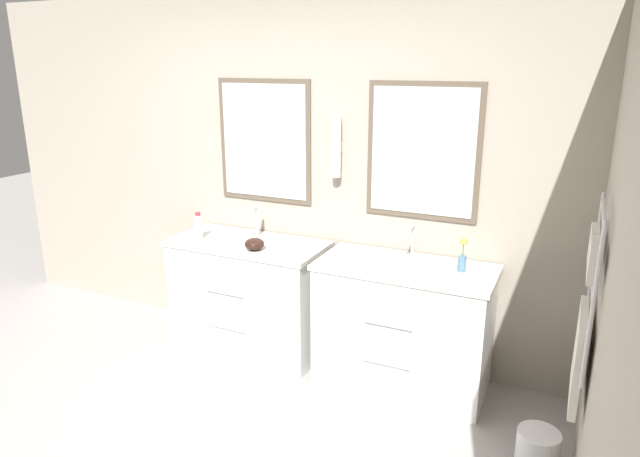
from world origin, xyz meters
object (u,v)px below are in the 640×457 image
object	(u,v)px
vanity_left	(247,297)
waste_bin	(537,452)
vanity_right	(401,327)
amenity_bowl	(254,244)
flower_vase	(463,258)
toiletry_bottle	(199,226)

from	to	relation	value
vanity_left	waste_bin	world-z (taller)	vanity_left
vanity_right	vanity_left	bearing A→B (deg)	180.00
waste_bin	vanity_right	bearing A→B (deg)	151.18
amenity_bowl	flower_vase	world-z (taller)	flower_vase
toiletry_bottle	waste_bin	world-z (taller)	toiletry_bottle
flower_vase	toiletry_bottle	bearing A→B (deg)	-175.99
vanity_right	flower_vase	xyz separation A→B (m)	(0.35, 0.08, 0.51)
flower_vase	waste_bin	xyz separation A→B (m)	(0.57, -0.58, -0.82)
vanity_right	toiletry_bottle	bearing A→B (deg)	-177.98
amenity_bowl	vanity_left	bearing A→B (deg)	144.05
vanity_right	flower_vase	world-z (taller)	flower_vase
amenity_bowl	vanity_right	bearing A→B (deg)	5.76
toiletry_bottle	flower_vase	distance (m)	1.90
vanity_left	vanity_right	size ratio (longest dim) A/B	1.00
vanity_left	amenity_bowl	world-z (taller)	amenity_bowl
vanity_left	vanity_right	world-z (taller)	same
flower_vase	vanity_left	bearing A→B (deg)	-177.08
vanity_left	waste_bin	distance (m)	2.19
flower_vase	waste_bin	world-z (taller)	flower_vase
amenity_bowl	flower_vase	size ratio (longest dim) A/B	0.64
flower_vase	vanity_right	bearing A→B (deg)	-167.33
toiletry_bottle	flower_vase	xyz separation A→B (m)	(1.90, 0.13, -0.00)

